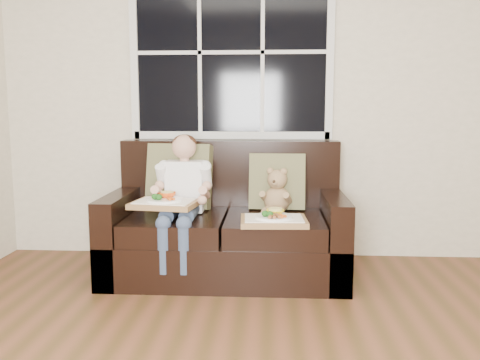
# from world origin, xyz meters

# --- Properties ---
(window_back) EXTENTS (1.62, 0.04, 1.37)m
(window_back) POSITION_xyz_m (-0.39, 2.48, 1.65)
(window_back) COLOR black
(window_back) RESTS_ON room_walls
(loveseat) EXTENTS (1.70, 0.92, 0.96)m
(loveseat) POSITION_xyz_m (-0.39, 2.02, 0.31)
(loveseat) COLOR black
(loveseat) RESTS_ON ground
(pillow_left) EXTENTS (0.52, 0.29, 0.50)m
(pillow_left) POSITION_xyz_m (-0.76, 2.17, 0.69)
(pillow_left) COLOR olive
(pillow_left) RESTS_ON loveseat
(pillow_right) EXTENTS (0.42, 0.20, 0.43)m
(pillow_right) POSITION_xyz_m (-0.02, 2.17, 0.66)
(pillow_right) COLOR olive
(pillow_right) RESTS_ON loveseat
(child) EXTENTS (0.39, 0.60, 0.88)m
(child) POSITION_xyz_m (-0.69, 1.90, 0.65)
(child) COLOR white
(child) RESTS_ON loveseat
(teddy_bear) EXTENTS (0.23, 0.28, 0.34)m
(teddy_bear) POSITION_xyz_m (-0.02, 2.07, 0.59)
(teddy_bear) COLOR tan
(teddy_bear) RESTS_ON loveseat
(tray_left) EXTENTS (0.47, 0.39, 0.10)m
(tray_left) POSITION_xyz_m (-0.79, 1.73, 0.58)
(tray_left) COLOR olive
(tray_left) RESTS_ON child
(tray_right) EXTENTS (0.45, 0.35, 0.10)m
(tray_right) POSITION_xyz_m (-0.04, 1.67, 0.48)
(tray_right) COLOR olive
(tray_right) RESTS_ON loveseat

